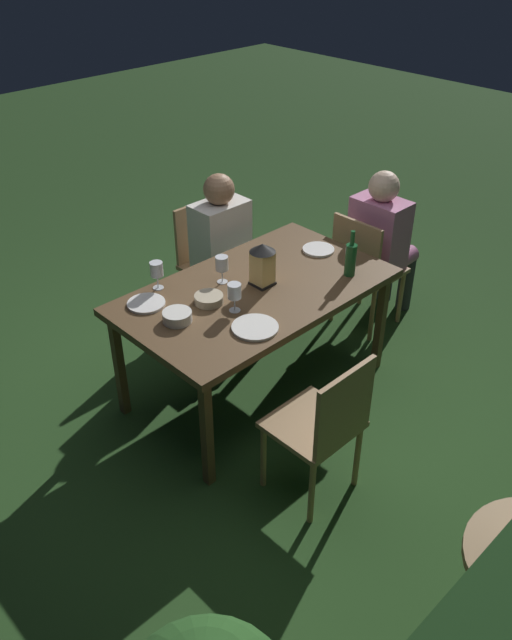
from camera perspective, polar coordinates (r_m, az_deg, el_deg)
ground_plane at (r=4.23m, az=0.00°, el=-5.94°), size 16.00×16.00×0.00m
dining_table at (r=3.82m, az=0.00°, el=2.09°), size 1.62×0.94×0.75m
chair_side_right_b at (r=3.27m, az=5.98°, el=-9.06°), size 0.42×0.40×0.87m
chair_side_left_a at (r=4.69m, az=-4.13°, el=5.50°), size 0.42×0.40×0.87m
person_in_cream at (r=4.49m, az=-2.57°, el=6.37°), size 0.38×0.47×1.15m
chair_head_near at (r=4.63m, az=9.48°, el=4.64°), size 0.40×0.42×0.87m
person_in_pink at (r=4.70m, az=11.13°, el=7.04°), size 0.48×0.38×1.15m
lantern_centerpiece at (r=3.76m, az=0.57°, el=5.12°), size 0.15×0.15×0.27m
green_bottle_on_table at (r=3.92m, az=8.33°, el=5.36°), size 0.07×0.07×0.29m
wine_glass_a at (r=3.78m, az=-8.73°, el=4.33°), size 0.08×0.08×0.17m
wine_glass_b at (r=3.53m, az=-1.92°, el=2.44°), size 0.08×0.08×0.17m
wine_glass_c at (r=3.80m, az=-3.03°, el=4.89°), size 0.08×0.08×0.17m
plate_a at (r=3.43m, az=-0.09°, el=-0.66°), size 0.25×0.25×0.01m
plate_b at (r=3.69m, az=-9.63°, el=1.45°), size 0.21×0.21×0.01m
plate_c at (r=4.22m, az=5.51°, el=6.19°), size 0.21×0.21×0.01m
bowl_olives at (r=3.51m, az=-6.95°, el=0.34°), size 0.16×0.16×0.06m
bowl_bread at (r=3.66m, az=-4.17°, el=1.89°), size 0.16×0.16×0.05m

